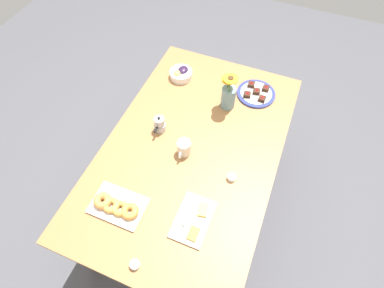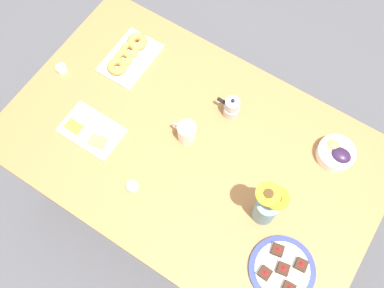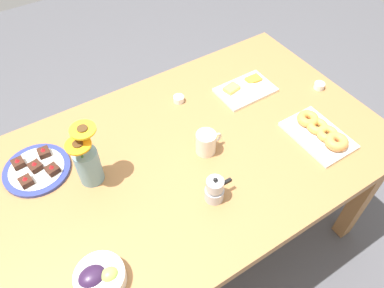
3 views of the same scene
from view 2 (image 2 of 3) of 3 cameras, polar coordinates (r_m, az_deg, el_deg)
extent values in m
plane|color=#4C4C51|center=(2.51, 0.00, -6.91)|extent=(6.00, 6.00, 0.00)
cube|color=#9E6B3D|center=(1.83, 0.00, -0.73)|extent=(1.60, 1.00, 0.04)
cube|color=#9E6B3D|center=(2.32, 21.09, -4.96)|extent=(0.07, 0.07, 0.70)
cube|color=#9E6B3D|center=(2.54, -8.72, 11.75)|extent=(0.07, 0.07, 0.70)
cube|color=#9E6B3D|center=(2.35, -20.83, -3.25)|extent=(0.07, 0.07, 0.70)
cylinder|color=silver|center=(1.79, -0.69, 1.59)|extent=(0.08, 0.08, 0.10)
cylinder|color=brown|center=(1.75, -0.71, 2.16)|extent=(0.07, 0.07, 0.00)
torus|color=silver|center=(1.80, -2.07, 2.40)|extent=(0.05, 0.01, 0.05)
cylinder|color=white|center=(1.88, 18.61, -1.20)|extent=(0.16, 0.16, 0.05)
ellipsoid|color=#2D1938|center=(1.86, 19.22, -1.46)|extent=(0.09, 0.07, 0.04)
ellipsoid|color=#9EC14C|center=(1.86, 18.29, -0.13)|extent=(0.05, 0.05, 0.04)
cube|color=white|center=(1.89, -13.22, 1.77)|extent=(0.26, 0.17, 0.01)
cube|color=#EFB74C|center=(1.84, -12.46, 0.36)|extent=(0.08, 0.06, 0.02)
cube|color=white|center=(1.89, -13.42, 2.72)|extent=(0.08, 0.08, 0.02)
cube|color=orange|center=(1.90, -15.48, 2.27)|extent=(0.07, 0.05, 0.01)
cube|color=white|center=(2.04, -8.23, 11.24)|extent=(0.19, 0.28, 0.01)
torus|color=#CE7F3F|center=(2.06, -7.35, 13.39)|extent=(0.13, 0.13, 0.04)
torus|color=gold|center=(2.04, -8.32, 12.36)|extent=(0.12, 0.12, 0.03)
torus|color=gold|center=(2.02, -9.12, 11.27)|extent=(0.12, 0.12, 0.03)
torus|color=orange|center=(2.00, -9.94, 10.18)|extent=(0.11, 0.11, 0.04)
cylinder|color=white|center=(1.76, -7.92, -5.61)|extent=(0.05, 0.05, 0.03)
cylinder|color=#C68923|center=(1.75, -7.96, -5.52)|extent=(0.04, 0.04, 0.01)
cylinder|color=white|center=(2.07, -16.96, 9.62)|extent=(0.05, 0.05, 0.03)
cylinder|color=maroon|center=(2.06, -17.03, 9.77)|extent=(0.04, 0.04, 0.01)
cylinder|color=navy|center=(1.72, 11.91, -16.06)|extent=(0.25, 0.25, 0.01)
cylinder|color=white|center=(1.71, 11.92, -16.05)|extent=(0.21, 0.21, 0.01)
cube|color=#381E14|center=(1.69, 12.77, -18.26)|extent=(0.05, 0.05, 0.02)
cone|color=red|center=(1.67, 12.91, -18.20)|extent=(0.02, 0.02, 0.01)
cube|color=#381E14|center=(1.68, 9.68, -16.60)|extent=(0.05, 0.05, 0.02)
cone|color=red|center=(1.66, 9.79, -16.52)|extent=(0.02, 0.02, 0.01)
cube|color=#381E14|center=(1.71, 14.35, -15.33)|extent=(0.05, 0.05, 0.02)
cone|color=red|center=(1.69, 14.50, -15.24)|extent=(0.02, 0.02, 0.01)
cube|color=#381E14|center=(1.70, 11.35, -13.69)|extent=(0.05, 0.05, 0.02)
cone|color=red|center=(1.68, 11.47, -13.59)|extent=(0.02, 0.02, 0.01)
cube|color=#381E14|center=(1.70, 12.05, -15.97)|extent=(0.05, 0.05, 0.02)
cone|color=red|center=(1.68, 12.18, -15.89)|extent=(0.02, 0.02, 0.01)
cylinder|color=#6B939E|center=(1.68, 9.76, -8.59)|extent=(0.09, 0.09, 0.15)
cylinder|color=#3D702D|center=(1.56, 9.82, -7.14)|extent=(0.01, 0.01, 0.10)
cylinder|color=yellow|center=(1.50, 10.15, -6.58)|extent=(0.09, 0.09, 0.01)
cylinder|color=#472D14|center=(1.50, 10.18, -6.51)|extent=(0.04, 0.04, 0.01)
cylinder|color=#3D702D|center=(1.58, 11.04, -7.40)|extent=(0.01, 0.01, 0.06)
cylinder|color=orange|center=(1.55, 11.26, -7.07)|extent=(0.09, 0.09, 0.01)
cylinder|color=#472D14|center=(1.54, 11.30, -7.01)|extent=(0.04, 0.04, 0.01)
cylinder|color=#B7B7BC|center=(1.87, 5.25, 4.51)|extent=(0.07, 0.07, 0.05)
cylinder|color=#B7B7BC|center=(1.84, 5.33, 4.92)|extent=(0.05, 0.05, 0.01)
cylinder|color=#B7B7BC|center=(1.82, 5.40, 5.31)|extent=(0.06, 0.06, 0.04)
sphere|color=black|center=(1.79, 5.49, 5.77)|extent=(0.02, 0.02, 0.02)
cube|color=black|center=(1.85, 3.93, 5.80)|extent=(0.04, 0.01, 0.01)
camera|label=1|loc=(1.30, -61.24, 33.84)|focal=28.00mm
camera|label=3|loc=(1.50, 44.35, 32.52)|focal=35.00mm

